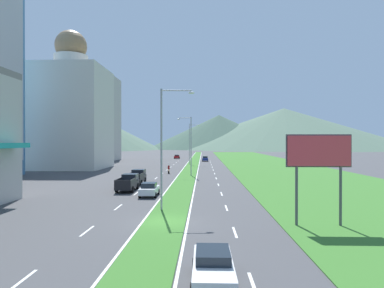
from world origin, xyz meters
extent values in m
plane|color=#424244|center=(0.00, 0.00, 0.00)|extent=(600.00, 600.00, 0.00)
cube|color=#387028|center=(0.00, 60.00, 0.03)|extent=(3.20, 240.00, 0.06)
cube|color=#387028|center=(20.60, 60.00, 0.03)|extent=(24.00, 240.00, 0.06)
cube|color=silver|center=(-5.10, -11.42, 0.01)|extent=(0.16, 2.80, 0.01)
cube|color=silver|center=(-5.10, -2.85, 0.01)|extent=(0.16, 2.80, 0.01)
cube|color=silver|center=(-5.10, 5.73, 0.01)|extent=(0.16, 2.80, 0.01)
cube|color=silver|center=(-5.10, 14.30, 0.01)|extent=(0.16, 2.80, 0.01)
cube|color=silver|center=(-5.10, 22.88, 0.01)|extent=(0.16, 2.80, 0.01)
cube|color=silver|center=(-5.10, 31.46, 0.01)|extent=(0.16, 2.80, 0.01)
cube|color=silver|center=(-5.10, 40.03, 0.01)|extent=(0.16, 2.80, 0.01)
cube|color=silver|center=(-5.10, 48.61, 0.01)|extent=(0.16, 2.80, 0.01)
cube|color=silver|center=(-5.10, 57.18, 0.01)|extent=(0.16, 2.80, 0.01)
cube|color=silver|center=(-5.10, 65.76, 0.01)|extent=(0.16, 2.80, 0.01)
cube|color=silver|center=(-5.10, 74.33, 0.01)|extent=(0.16, 2.80, 0.01)
cube|color=silver|center=(-5.10, 82.91, 0.01)|extent=(0.16, 2.80, 0.01)
cube|color=silver|center=(5.10, -11.42, 0.01)|extent=(0.16, 2.80, 0.01)
cube|color=silver|center=(5.10, -2.85, 0.01)|extent=(0.16, 2.80, 0.01)
cube|color=silver|center=(5.10, 5.73, 0.01)|extent=(0.16, 2.80, 0.01)
cube|color=silver|center=(5.10, 14.30, 0.01)|extent=(0.16, 2.80, 0.01)
cube|color=silver|center=(5.10, 22.88, 0.01)|extent=(0.16, 2.80, 0.01)
cube|color=silver|center=(5.10, 31.46, 0.01)|extent=(0.16, 2.80, 0.01)
cube|color=silver|center=(5.10, 40.03, 0.01)|extent=(0.16, 2.80, 0.01)
cube|color=silver|center=(5.10, 48.61, 0.01)|extent=(0.16, 2.80, 0.01)
cube|color=silver|center=(5.10, 57.18, 0.01)|extent=(0.16, 2.80, 0.01)
cube|color=silver|center=(5.10, 65.76, 0.01)|extent=(0.16, 2.80, 0.01)
cube|color=silver|center=(5.10, 74.33, 0.01)|extent=(0.16, 2.80, 0.01)
cube|color=silver|center=(5.10, 82.91, 0.01)|extent=(0.16, 2.80, 0.01)
cube|color=silver|center=(-1.75, 60.00, 0.01)|extent=(0.16, 240.00, 0.01)
cube|color=silver|center=(1.75, 60.00, 0.01)|extent=(0.16, 240.00, 0.01)
cube|color=beige|center=(-27.93, 52.30, 11.72)|extent=(15.97, 15.97, 23.44)
cylinder|color=beige|center=(-27.93, 52.30, 24.89)|extent=(7.62, 7.62, 2.90)
sphere|color=olive|center=(-27.93, 52.30, 28.52)|extent=(7.26, 7.26, 7.26)
cube|color=#B7B2A8|center=(-35.18, 84.73, 13.88)|extent=(17.96, 17.96, 27.76)
cone|color=#516B56|center=(-117.76, 246.09, 21.72)|extent=(172.41, 172.41, 43.43)
cone|color=#3D5647|center=(16.95, 281.30, 15.21)|extent=(129.36, 129.36, 30.41)
cone|color=#516B56|center=(76.76, 288.95, 18.50)|extent=(218.66, 218.66, 37.00)
cylinder|color=#99999E|center=(-0.84, 4.47, 5.49)|extent=(0.18, 0.18, 10.97)
cylinder|color=#99999E|center=(0.51, 4.56, 10.82)|extent=(2.71, 0.27, 0.10)
ellipsoid|color=silver|center=(1.87, 4.64, 10.62)|extent=(0.56, 0.28, 0.20)
cylinder|color=#99999E|center=(0.70, 35.55, 5.35)|extent=(0.18, 0.18, 10.70)
cylinder|color=#99999E|center=(-0.42, 35.61, 10.55)|extent=(2.23, 0.23, 0.10)
ellipsoid|color=silver|center=(-1.53, 35.68, 10.35)|extent=(0.56, 0.28, 0.20)
cylinder|color=#99999E|center=(-0.90, 66.63, 5.49)|extent=(0.18, 0.18, 10.98)
cylinder|color=#99999E|center=(0.43, 66.72, 10.83)|extent=(2.66, 0.30, 0.10)
ellipsoid|color=silver|center=(1.75, 66.82, 10.63)|extent=(0.56, 0.28, 0.20)
cylinder|color=#4C4C51|center=(9.79, -0.92, 2.21)|extent=(0.20, 0.20, 4.42)
cylinder|color=#4C4C51|center=(12.98, -0.92, 2.21)|extent=(0.20, 0.20, 4.42)
cube|color=#D83847|center=(11.38, -1.02, 5.53)|extent=(4.55, 0.16, 2.22)
cube|color=#4C4C51|center=(11.38, -0.90, 5.53)|extent=(4.75, 0.08, 2.42)
cube|color=silver|center=(-3.22, 12.44, 0.67)|extent=(1.82, 4.18, 0.70)
cube|color=black|center=(-3.22, 12.27, 1.28)|extent=(1.56, 1.84, 0.52)
cylinder|color=black|center=(-4.09, 13.73, 0.32)|extent=(0.22, 0.64, 0.64)
cylinder|color=black|center=(-2.34, 13.73, 0.32)|extent=(0.22, 0.64, 0.64)
cylinder|color=black|center=(-4.09, 11.15, 0.32)|extent=(0.22, 0.64, 0.64)
cylinder|color=black|center=(-2.34, 11.15, 0.32)|extent=(0.22, 0.64, 0.64)
cube|color=navy|center=(3.49, 82.47, 0.69)|extent=(1.75, 4.45, 0.74)
cube|color=black|center=(3.49, 82.65, 1.32)|extent=(1.51, 1.96, 0.53)
cylinder|color=black|center=(4.33, 81.09, 0.32)|extent=(0.22, 0.64, 0.64)
cylinder|color=black|center=(2.65, 81.09, 0.32)|extent=(0.22, 0.64, 0.64)
cylinder|color=black|center=(4.33, 83.85, 0.32)|extent=(0.22, 0.64, 0.64)
cylinder|color=black|center=(2.65, 83.85, 0.32)|extent=(0.22, 0.64, 0.64)
cube|color=maroon|center=(-6.86, 99.17, 0.67)|extent=(1.80, 4.49, 0.70)
cube|color=black|center=(-6.86, 98.99, 1.23)|extent=(1.54, 1.98, 0.42)
cylinder|color=black|center=(-7.72, 100.56, 0.32)|extent=(0.22, 0.64, 0.64)
cylinder|color=black|center=(-6.00, 100.56, 0.32)|extent=(0.22, 0.64, 0.64)
cylinder|color=black|center=(-7.72, 97.78, 0.32)|extent=(0.22, 0.64, 0.64)
cylinder|color=black|center=(-6.00, 97.78, 0.32)|extent=(0.22, 0.64, 0.64)
cube|color=silver|center=(3.37, -11.38, 0.67)|extent=(1.72, 4.64, 0.70)
cube|color=black|center=(3.37, -11.20, 1.23)|extent=(1.48, 2.04, 0.43)
cylinder|color=black|center=(4.20, -9.94, 0.32)|extent=(0.22, 0.64, 0.64)
cylinder|color=black|center=(2.55, -9.94, 0.32)|extent=(0.22, 0.64, 0.64)
cube|color=black|center=(-6.87, 23.55, 0.80)|extent=(2.00, 5.40, 0.80)
cube|color=black|center=(-6.87, 25.15, 1.60)|extent=(1.84, 2.00, 0.80)
cube|color=black|center=(-7.81, 22.45, 1.42)|extent=(0.10, 3.20, 0.44)
cube|color=black|center=(-5.93, 22.45, 1.42)|extent=(0.10, 3.20, 0.44)
cube|color=black|center=(-6.87, 20.90, 1.42)|extent=(1.84, 0.10, 0.44)
cylinder|color=black|center=(-7.83, 25.17, 0.40)|extent=(0.26, 0.80, 0.80)
cylinder|color=black|center=(-5.91, 25.17, 0.40)|extent=(0.26, 0.80, 0.80)
cylinder|color=black|center=(-7.83, 21.93, 0.40)|extent=(0.26, 0.80, 0.80)
cylinder|color=black|center=(-5.91, 21.93, 0.40)|extent=(0.26, 0.80, 0.80)
cube|color=black|center=(-6.63, 16.45, 0.80)|extent=(2.00, 5.40, 0.80)
cube|color=black|center=(-6.63, 18.05, 1.60)|extent=(1.84, 2.00, 0.80)
cube|color=black|center=(-7.57, 15.35, 1.42)|extent=(0.10, 3.20, 0.44)
cube|color=black|center=(-5.69, 15.35, 1.42)|extent=(0.10, 3.20, 0.44)
cube|color=black|center=(-6.63, 13.80, 1.42)|extent=(1.84, 0.10, 0.44)
cylinder|color=black|center=(-7.59, 18.07, 0.40)|extent=(0.26, 0.80, 0.80)
cylinder|color=black|center=(-5.67, 18.07, 0.40)|extent=(0.26, 0.80, 0.80)
cylinder|color=black|center=(-7.59, 14.83, 0.40)|extent=(0.26, 0.80, 0.80)
cylinder|color=black|center=(-5.67, 14.83, 0.40)|extent=(0.26, 0.80, 0.80)
cylinder|color=black|center=(-3.81, 40.69, 0.30)|extent=(0.10, 0.60, 0.60)
cylinder|color=black|center=(-3.81, 39.29, 0.30)|extent=(0.12, 0.60, 0.60)
cube|color=#C6842D|center=(-3.81, 39.99, 0.47)|extent=(0.20, 1.12, 0.25)
ellipsoid|color=#C6842D|center=(-3.81, 40.19, 0.83)|extent=(0.24, 0.44, 0.24)
cube|color=maroon|center=(-3.81, 39.89, 1.20)|extent=(0.36, 0.28, 0.70)
sphere|color=silver|center=(-3.81, 39.94, 1.67)|extent=(0.26, 0.26, 0.26)
camera|label=1|loc=(2.96, -26.12, 6.18)|focal=31.87mm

